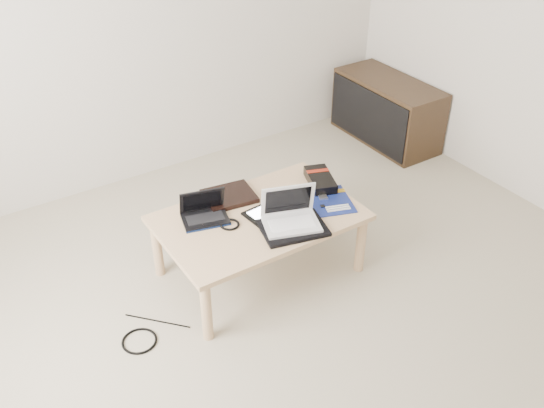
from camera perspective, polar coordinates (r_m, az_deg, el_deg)
ground at (r=3.22m, az=3.79°, el=-12.31°), size 4.00×4.00×0.00m
room_shell at (r=2.32m, az=5.39°, el=17.60°), size 4.20×4.20×2.70m
coffee_table at (r=3.37m, az=-1.22°, el=-1.78°), size 1.10×0.70×0.40m
media_cabinet at (r=4.95m, az=10.70°, el=8.62°), size 0.41×0.90×0.50m
book at (r=3.49m, az=-4.05°, el=0.74°), size 0.31×0.27×0.03m
netbook at (r=3.32m, az=-6.40°, el=-0.84°), size 0.28×0.24×0.17m
tablet at (r=3.35m, az=-0.36°, el=-0.88°), size 0.26×0.21×0.01m
remote at (r=3.44m, az=0.74°, el=0.14°), size 0.05×0.21×0.02m
neoprene_sleeve at (r=3.24m, az=2.01°, el=-2.26°), size 0.39×0.32×0.02m
white_laptop at (r=3.24m, az=1.73°, el=-1.11°), size 0.34×0.29×0.21m
motherboard at (r=3.48m, az=5.49°, el=0.31°), size 0.32×0.35×0.01m
gpu_box at (r=3.61m, az=4.56°, el=2.27°), size 0.22×0.30×0.06m
cable_coil at (r=3.28m, az=-4.00°, el=-1.93°), size 0.12×0.12×0.01m
floor_cable_coil at (r=3.25m, az=-12.37°, el=-12.48°), size 0.23×0.23×0.01m
floor_cable_trail at (r=3.34m, az=-10.74°, el=-10.76°), size 0.26×0.28×0.01m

